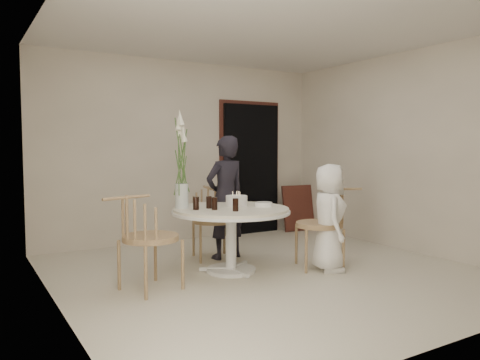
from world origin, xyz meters
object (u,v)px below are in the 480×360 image
table (231,218)px  birthday_cake (237,201)px  chair_left (139,229)px  chair_far (210,212)px  chair_right (330,216)px  boy (329,217)px  flower_vase (181,167)px  girl (226,197)px

table → birthday_cake: bearing=38.1°
table → chair_left: 1.16m
chair_far → birthday_cake: (-0.01, -0.69, 0.21)m
chair_far → chair_right: (0.94, -1.23, 0.03)m
boy → birthday_cake: boy is taller
chair_left → flower_vase: size_ratio=0.88×
chair_right → birthday_cake: chair_right is taller
chair_far → flower_vase: (-0.64, -0.54, 0.60)m
table → chair_left: (-1.14, -0.21, 0.01)m
chair_left → girl: 1.65m
chair_right → chair_far: bearing=-119.2°
girl → boy: girl is taller
girl → boy: (0.71, -1.14, -0.17)m
girl → birthday_cake: 0.52m
boy → chair_left: bearing=110.3°
girl → birthday_cake: girl is taller
chair_right → boy: 0.14m
birthday_cake → flower_vase: bearing=166.9°
birthday_cake → boy: bearing=-36.7°
chair_left → girl: size_ratio=0.62×
chair_far → chair_right: chair_right is taller
table → boy: size_ratio=1.09×
chair_left → girl: girl is taller
table → flower_vase: flower_vase is taller
table → chair_far: chair_far is taller
chair_far → table: bearing=-87.2°
table → boy: bearing=-28.1°
girl → flower_vase: (-0.76, -0.36, 0.41)m
chair_left → flower_vase: flower_vase is taller
boy → birthday_cake: 1.08m
chair_left → chair_far: bearing=-68.3°
chair_left → girl: (1.42, 0.82, 0.15)m
chair_left → birthday_cake: size_ratio=3.84×
girl → boy: size_ratio=1.27×
chair_far → girl: (0.12, -0.18, 0.20)m
table → boy: boy is taller
chair_right → boy: size_ratio=0.77×
chair_left → chair_right: bearing=-111.8°
table → chair_right: 1.17m
chair_right → girl: bearing=-118.6°
boy → flower_vase: bearing=90.9°
chair_right → girl: (-0.82, 1.05, 0.17)m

